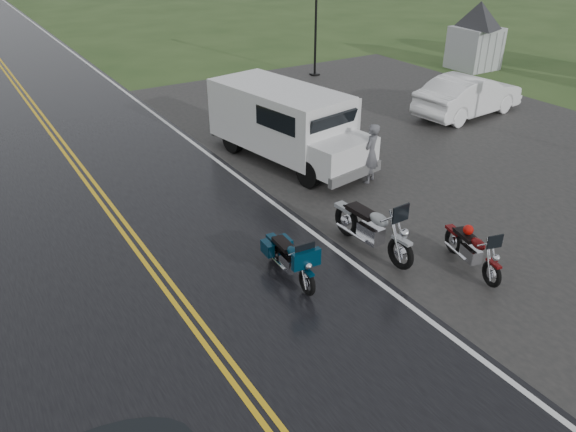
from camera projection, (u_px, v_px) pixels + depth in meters
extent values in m
plane|color=#2D471E|center=(215.00, 350.00, 9.98)|extent=(120.00, 120.00, 0.00)
cube|color=black|center=(75.00, 163.00, 17.43)|extent=(8.00, 100.00, 0.04)
cube|color=black|center=(447.00, 145.00, 18.85)|extent=(14.00, 24.00, 0.03)
imported|color=#535358|center=(371.00, 154.00, 15.84)|extent=(0.75, 0.68, 1.72)
imported|color=white|center=(469.00, 96.00, 21.25)|extent=(4.81, 2.02, 1.54)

